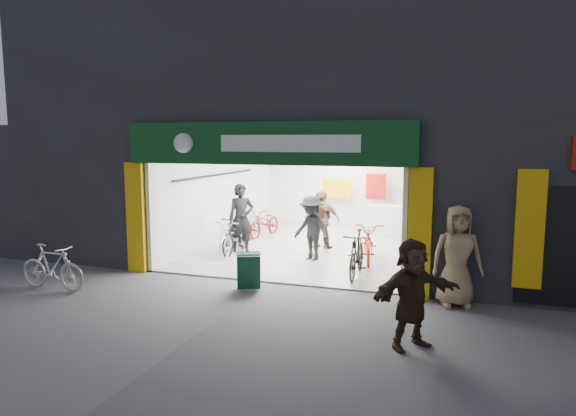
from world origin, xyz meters
The scene contains 17 objects.
ground centered at (0.00, 0.00, 0.00)m, with size 60.00×60.00×0.00m, color #56565B.
building centered at (0.91, 4.99, 4.31)m, with size 17.00×10.27×8.00m.
bike_left_front centered at (-1.80, 2.28, 0.50)m, with size 0.66×1.89×0.99m, color silver.
bike_left_midfront centered at (-1.80, 2.44, 0.55)m, with size 0.52×1.83×1.10m, color black.
bike_left_midback centered at (-1.95, 4.99, 0.47)m, with size 0.62×1.79×0.94m, color maroon.
bike_left_back centered at (-2.50, 4.61, 0.52)m, with size 0.49×1.74×1.05m, color #A3A4A8.
bike_right_front centered at (1.80, 1.10, 0.54)m, with size 0.51×1.79×1.08m, color black.
bike_right_mid centered at (1.80, 2.70, 0.53)m, with size 0.70×2.02×1.06m, color #9C1A0E.
bike_right_back centered at (2.50, 5.46, 0.54)m, with size 0.51×1.80×1.08m, color #A7A7AB.
parked_bike centered at (-4.04, -1.91, 0.49)m, with size 0.46×1.62×0.97m, color silver.
customer_a centered at (-1.70, 2.57, 0.96)m, with size 0.70×0.46×1.93m, color black.
customer_b centered at (0.18, 3.83, 0.83)m, with size 0.80×0.63×1.65m, color #362118.
customer_c centered at (0.39, 2.27, 0.85)m, with size 1.10×0.63×1.71m, color black.
customer_d centered at (0.27, 3.78, 0.86)m, with size 1.01×0.42×1.72m, color olive.
pedestrian_near centered at (3.97, -0.30, 0.96)m, with size 0.94×0.61×1.92m, color #9B835A.
pedestrian_far centered at (3.34, -2.59, 0.84)m, with size 1.56×0.50×1.68m, color #362418.
sandwich_board centered at (-0.16, -0.57, 0.41)m, with size 0.64×0.65×0.75m.
Camera 1 is at (3.94, -10.23, 3.13)m, focal length 32.00 mm.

